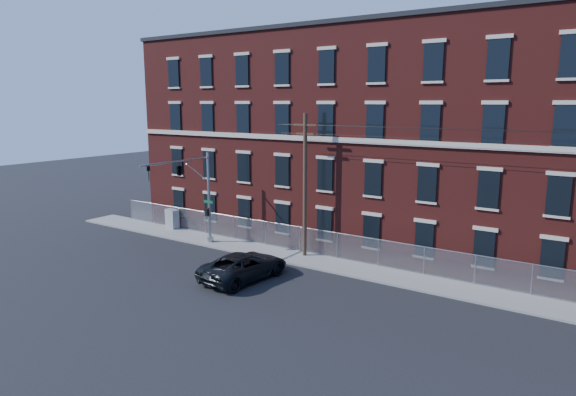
% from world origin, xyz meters
% --- Properties ---
extents(ground, '(140.00, 140.00, 0.00)m').
position_xyz_m(ground, '(0.00, 0.00, 0.00)').
color(ground, black).
rests_on(ground, ground).
extents(sidewalk, '(65.00, 3.00, 0.12)m').
position_xyz_m(sidewalk, '(12.00, 5.00, 0.06)').
color(sidewalk, gray).
rests_on(sidewalk, ground).
extents(mill_building, '(55.30, 14.32, 16.30)m').
position_xyz_m(mill_building, '(12.00, 13.93, 8.15)').
color(mill_building, maroon).
rests_on(mill_building, ground).
extents(chain_link_fence, '(59.06, 0.06, 1.85)m').
position_xyz_m(chain_link_fence, '(12.00, 6.30, 1.06)').
color(chain_link_fence, '#A5A8AD').
rests_on(chain_link_fence, ground).
extents(traffic_signal_mast, '(0.90, 6.75, 7.00)m').
position_xyz_m(traffic_signal_mast, '(-6.00, 2.18, 5.39)').
color(traffic_signal_mast, '#9EA0A5').
rests_on(traffic_signal_mast, ground).
extents(utility_pole_near, '(1.80, 0.28, 10.00)m').
position_xyz_m(utility_pole_near, '(2.00, 5.60, 5.34)').
color(utility_pole_near, '#4E3727').
rests_on(utility_pole_near, ground).
extents(pickup_truck, '(3.40, 6.33, 1.69)m').
position_xyz_m(pickup_truck, '(1.34, -0.44, 0.84)').
color(pickup_truck, black).
rests_on(pickup_truck, ground).
extents(utility_cabinet, '(1.41, 0.91, 1.62)m').
position_xyz_m(utility_cabinet, '(-11.76, 6.00, 0.93)').
color(utility_cabinet, gray).
rests_on(utility_cabinet, sidewalk).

